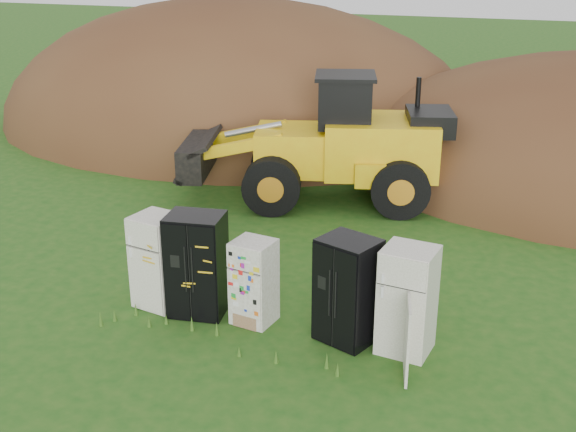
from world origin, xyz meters
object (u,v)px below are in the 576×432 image
Objects in this scene: fridge_leftmost at (158,261)px; fridge_open_door at (407,300)px; fridge_sticker at (254,282)px; fridge_black_right at (348,290)px; wheel_loader at (311,139)px; fridge_black_side at (197,265)px.

fridge_leftmost is 4.76m from fridge_open_door.
fridge_black_right reaches higher than fridge_sticker.
wheel_loader is (-3.96, 6.72, 0.77)m from fridge_open_door.
fridge_black_right is 7.36m from wheel_loader.
fridge_sticker is 1.77m from fridge_black_right.
wheel_loader reaches higher than fridge_open_door.
fridge_open_door reaches higher than fridge_sticker.
fridge_black_right is 1.04m from fridge_open_door.
fridge_leftmost is at bearing 169.39° from fridge_black_side.
fridge_leftmost is at bearing -159.94° from fridge_black_right.
fridge_black_side is 1.14m from fridge_sticker.
fridge_black_right reaches higher than fridge_leftmost.
fridge_black_side is 1.03× the size of fridge_black_right.
fridge_sticker is at bearing -6.70° from fridge_black_side.
fridge_leftmost is 0.26× the size of wheel_loader.
fridge_sticker is at bearing 10.01° from fridge_leftmost.
fridge_black_side is 0.28× the size of wheel_loader.
wheel_loader reaches higher than fridge_leftmost.
fridge_black_side is 1.23× the size of fridge_sticker.
fridge_black_right is (3.72, -0.03, 0.04)m from fridge_leftmost.
fridge_black_side is at bearing 7.76° from fridge_leftmost.
wheel_loader is at bearing 107.97° from fridge_sticker.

